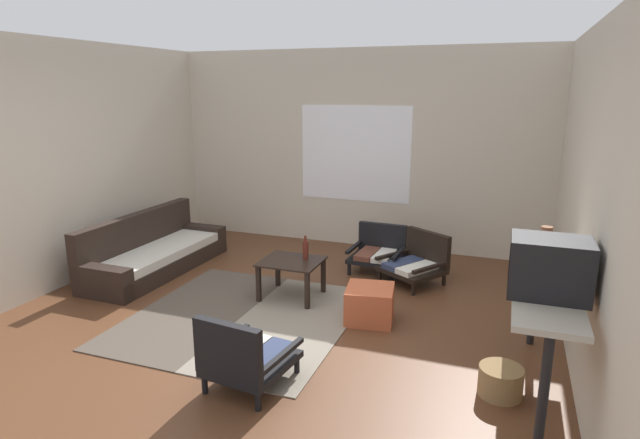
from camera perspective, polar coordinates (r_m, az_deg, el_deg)
ground_plane at (r=4.92m, az=-6.61°, el=-12.19°), size 7.80×7.80×0.00m
far_wall_with_window at (r=7.31m, az=3.98°, el=7.64°), size 5.60×0.13×2.70m
side_wall_right at (r=4.34m, az=28.13°, el=1.52°), size 0.12×6.60×2.70m
side_wall_left at (r=6.36m, az=-27.71°, el=5.08°), size 0.12×6.60×2.70m
area_rug at (r=5.24m, az=-8.48°, el=-10.48°), size 2.06×2.20×0.01m
couch at (r=6.70m, az=-17.74°, el=-3.57°), size 0.74×2.03×0.69m
coffee_table at (r=5.54m, az=-3.13°, el=-5.25°), size 0.62×0.56×0.41m
armchair_by_window at (r=6.43m, az=6.39°, el=-3.36°), size 0.64×0.58×0.55m
armchair_striped_foreground at (r=4.00m, az=-8.23°, el=-14.64°), size 0.62×0.69×0.61m
armchair_corner at (r=6.11m, az=10.53°, el=-4.50°), size 0.84×0.83×0.57m
ottoman_orange at (r=5.09m, az=5.44°, el=-9.16°), size 0.51×0.51×0.33m
console_shelf at (r=4.01m, az=23.18°, el=-7.30°), size 0.42×1.72×0.88m
crt_television at (r=3.64m, az=23.76°, el=-4.78°), size 0.49×0.37×0.38m
clay_vase at (r=4.20m, az=23.31°, el=-3.25°), size 0.23×0.23×0.31m
glass_bottle at (r=5.53m, az=-1.59°, el=-3.28°), size 0.06×0.06×0.25m
wicker_basket at (r=4.18m, az=19.11°, el=-16.35°), size 0.32×0.32×0.22m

